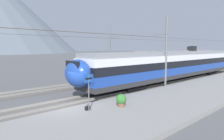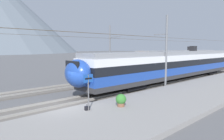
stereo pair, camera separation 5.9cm
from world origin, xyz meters
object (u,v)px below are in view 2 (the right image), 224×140
(train_far_track, at_px, (179,59))
(catenary_mast_far_side, at_px, (111,51))
(train_near_platform, at_px, (174,64))
(platform_sign, at_px, (88,84))
(catenary_mast_mid, at_px, (165,50))
(potted_plant_platform_edge, at_px, (121,100))
(handbag_near_sign, at_px, (87,108))

(train_far_track, distance_m, catenary_mast_far_side, 15.84)
(train_near_platform, xyz_separation_m, platform_sign, (-16.03, -3.38, -0.21))
(train_near_platform, height_order, train_far_track, same)
(train_near_platform, height_order, catenary_mast_mid, catenary_mast_mid)
(catenary_mast_far_side, relative_size, platform_sign, 20.77)
(platform_sign, xyz_separation_m, potted_plant_platform_edge, (2.18, -0.75, -1.23))
(train_near_platform, bearing_deg, catenary_mast_mid, -162.22)
(train_near_platform, xyz_separation_m, catenary_mast_far_side, (-4.03, 7.53, 1.67))
(platform_sign, height_order, potted_plant_platform_edge, platform_sign)
(platform_sign, xyz_separation_m, handbag_near_sign, (-0.01, 0.15, -1.56))
(train_near_platform, distance_m, handbag_near_sign, 16.45)
(catenary_mast_mid, bearing_deg, potted_plant_platform_edge, -163.92)
(catenary_mast_far_side, height_order, potted_plant_platform_edge, catenary_mast_far_side)
(platform_sign, relative_size, handbag_near_sign, 5.92)
(catenary_mast_far_side, bearing_deg, potted_plant_platform_edge, -130.10)
(catenary_mast_mid, height_order, platform_sign, catenary_mast_mid)
(train_near_platform, relative_size, catenary_mast_far_side, 0.64)
(train_far_track, xyz_separation_m, potted_plant_platform_edge, (-25.47, -9.95, -1.43))
(catenary_mast_far_side, xyz_separation_m, potted_plant_platform_edge, (-9.82, -11.66, -3.11))
(potted_plant_platform_edge, bearing_deg, catenary_mast_mid, 16.08)
(train_far_track, xyz_separation_m, catenary_mast_mid, (-15.89, -7.19, 1.80))
(train_near_platform, bearing_deg, platform_sign, -168.10)
(train_near_platform, height_order, platform_sign, train_near_platform)
(train_far_track, bearing_deg, platform_sign, -161.59)
(platform_sign, height_order, handbag_near_sign, platform_sign)
(train_near_platform, relative_size, handbag_near_sign, 78.17)
(train_far_track, bearing_deg, catenary_mast_mid, -155.65)
(train_near_platform, relative_size, potted_plant_platform_edge, 35.45)
(train_far_track, relative_size, potted_plant_platform_edge, 28.78)
(train_near_platform, distance_m, train_far_track, 13.00)
(handbag_near_sign, bearing_deg, train_near_platform, 11.39)
(platform_sign, bearing_deg, handbag_near_sign, 92.79)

